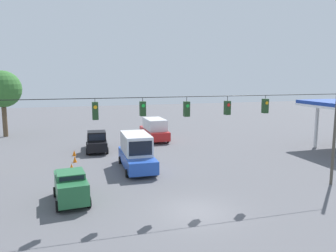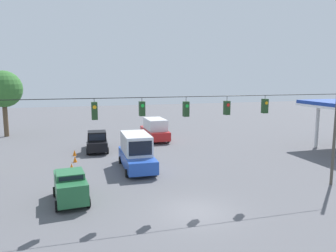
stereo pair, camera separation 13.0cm
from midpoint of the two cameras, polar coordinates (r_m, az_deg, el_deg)
name	(u,v)px [view 1 (the left image)]	position (r m, az deg, el deg)	size (l,w,h in m)	color
ground_plane	(196,212)	(19.33, 4.75, -14.64)	(140.00, 140.00, 0.00)	#56565B
overhead_signal_span	(186,125)	(19.65, 2.98, 0.09)	(22.17, 0.38, 7.41)	#4C473D
sedan_green_parked_shoulder	(71,186)	(21.16, -16.73, -10.00)	(2.26, 4.04, 1.93)	#236038
box_truck_blue_withflow_mid	(136,152)	(27.36, -5.65, -4.48)	(2.57, 6.39, 2.92)	#234CB2
box_truck_red_oncoming_deep	(154,129)	(39.47, -2.48, -0.58)	(2.54, 6.24, 2.62)	red
pickup_truck_black_withflow_far	(97,142)	(34.55, -12.42, -2.66)	(2.36, 5.23, 2.12)	black
traffic_cone_nearest	(74,188)	(23.05, -16.22, -10.30)	(0.36, 0.36, 0.57)	orange
traffic_cone_second	(72,177)	(25.44, -16.45, -8.51)	(0.36, 0.36, 0.57)	orange
traffic_cone_third	(72,167)	(28.25, -16.57, -6.80)	(0.36, 0.36, 0.57)	orange
traffic_cone_fourth	(75,159)	(30.63, -16.03, -5.58)	(0.36, 0.36, 0.57)	orange
traffic_cone_fifth	(74,153)	(33.11, -16.13, -4.52)	(0.36, 0.36, 0.57)	orange
tree_horizon_left	(2,89)	(46.20, -26.95, 5.70)	(4.62, 4.62, 8.37)	brown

